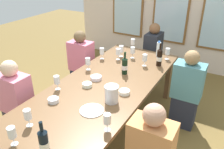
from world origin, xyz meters
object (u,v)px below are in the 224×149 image
(wine_glass_2, at_px, (57,80))
(wine_glass_1, at_px, (121,49))
(white_plate_0, at_px, (92,110))
(tasting_bowl_0, at_px, (53,100))
(tasting_bowl_1, at_px, (124,92))
(wine_glass_6, at_px, (133,42))
(wine_glass_8, at_px, (118,52))
(wine_glass_4, at_px, (88,62))
(wine_bottle_0, at_px, (44,143))
(tasting_bowl_3, at_px, (96,78))
(water_bottle, at_px, (158,49))
(seated_person_2, at_px, (82,65))
(seated_person_3, at_px, (186,92))
(wine_bottle_2, at_px, (159,57))
(wine_glass_9, at_px, (145,58))
(wine_glass_3, at_px, (133,51))
(wine_glass_7, at_px, (107,120))
(tasting_bowl_2, at_px, (87,85))
(dining_table, at_px, (104,89))
(wine_glass_11, at_px, (102,51))
(seated_person_0, at_px, (17,105))
(wine_bottle_1, at_px, (125,66))
(wine_glass_10, at_px, (28,115))
(metal_pitcher, at_px, (112,94))
(wine_glass_5, at_px, (12,133))
(seated_person_4, at_px, (152,55))
(wine_glass_0, at_px, (168,52))

(wine_glass_2, bearing_deg, wine_glass_1, 81.55)
(white_plate_0, bearing_deg, tasting_bowl_0, -171.18)
(tasting_bowl_1, relative_size, wine_glass_6, 0.71)
(wine_glass_8, bearing_deg, wine_glass_4, -110.28)
(wine_bottle_0, distance_m, tasting_bowl_3, 1.29)
(water_bottle, relative_size, seated_person_2, 0.22)
(wine_glass_1, bearing_deg, seated_person_3, -10.08)
(wine_bottle_2, height_order, wine_glass_9, wine_bottle_2)
(wine_bottle_0, relative_size, wine_glass_3, 1.82)
(wine_bottle_2, relative_size, wine_glass_4, 1.88)
(wine_glass_1, height_order, seated_person_2, seated_person_2)
(wine_bottle_0, relative_size, wine_glass_7, 1.82)
(water_bottle, height_order, seated_person_3, seated_person_3)
(white_plate_0, height_order, tasting_bowl_2, tasting_bowl_2)
(dining_table, bearing_deg, wine_glass_11, 123.70)
(wine_glass_8, relative_size, seated_person_2, 0.16)
(wine_glass_2, bearing_deg, wine_glass_11, 91.36)
(dining_table, relative_size, wine_glass_3, 15.33)
(dining_table, bearing_deg, tasting_bowl_1, -13.27)
(wine_glass_6, bearing_deg, tasting_bowl_0, -91.84)
(water_bottle, xyz_separation_m, wine_glass_7, (0.20, -1.89, 0.00))
(wine_glass_6, distance_m, seated_person_0, 2.03)
(dining_table, distance_m, wine_bottle_1, 0.43)
(tasting_bowl_3, height_order, wine_glass_2, wine_glass_2)
(wine_glass_2, relative_size, wine_glass_9, 1.00)
(wine_glass_10, xyz_separation_m, seated_person_0, (-0.65, 0.37, -0.34))
(metal_pitcher, height_order, wine_glass_5, metal_pitcher)
(wine_bottle_0, bearing_deg, wine_bottle_2, 84.13)
(tasting_bowl_2, distance_m, seated_person_4, 1.85)
(wine_glass_4, relative_size, wine_glass_5, 1.00)
(wine_glass_4, bearing_deg, wine_glass_8, 69.72)
(tasting_bowl_1, bearing_deg, wine_glass_4, 156.18)
(wine_bottle_1, bearing_deg, dining_table, -102.13)
(wine_glass_8, xyz_separation_m, wine_glass_11, (-0.22, -0.10, 0.00))
(wine_glass_6, height_order, wine_glass_9, same)
(dining_table, relative_size, wine_glass_11, 15.33)
(tasting_bowl_0, xyz_separation_m, seated_person_3, (1.13, 1.28, -0.24))
(wine_glass_8, bearing_deg, seated_person_3, -3.53)
(metal_pitcher, relative_size, wine_glass_11, 1.09)
(wine_bottle_1, xyz_separation_m, tasting_bowl_1, (0.23, -0.45, -0.09))
(wine_bottle_2, bearing_deg, wine_glass_9, -146.12)
(seated_person_2, bearing_deg, seated_person_0, -90.00)
(wine_bottle_1, xyz_separation_m, wine_glass_0, (0.34, 0.75, 0.00))
(wine_glass_1, distance_m, wine_glass_8, 0.13)
(wine_glass_1, height_order, wine_glass_10, same)
(wine_bottle_0, relative_size, wine_glass_0, 1.82)
(wine_bottle_2, distance_m, wine_glass_7, 1.55)
(tasting_bowl_1, bearing_deg, seated_person_2, 147.12)
(white_plate_0, distance_m, wine_glass_0, 1.67)
(wine_bottle_1, relative_size, seated_person_4, 0.27)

